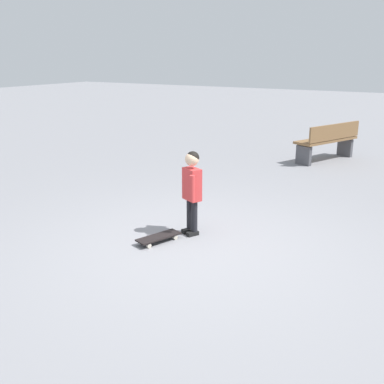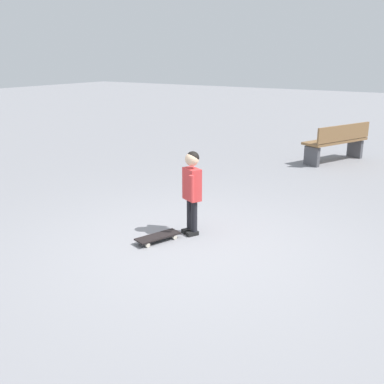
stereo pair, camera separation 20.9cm
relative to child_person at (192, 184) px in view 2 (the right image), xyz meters
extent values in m
plane|color=gray|center=(-0.37, -0.30, -0.66)|extent=(50.00, 50.00, 0.00)
cylinder|color=black|center=(-0.02, -0.05, -0.42)|extent=(0.08, 0.08, 0.42)
cube|color=black|center=(-0.05, -0.04, -0.63)|extent=(0.17, 0.14, 0.05)
cylinder|color=black|center=(0.03, 0.05, -0.42)|extent=(0.08, 0.08, 0.42)
cube|color=black|center=(0.00, 0.06, -0.63)|extent=(0.17, 0.14, 0.05)
cube|color=#D13838|center=(0.00, 0.00, -0.01)|extent=(0.23, 0.28, 0.40)
cylinder|color=#D13838|center=(-0.16, -0.10, -0.01)|extent=(0.06, 0.06, 0.32)
cylinder|color=#D13838|center=(0.12, 0.11, -0.01)|extent=(0.06, 0.06, 0.32)
sphere|color=beige|center=(0.00, 0.00, 0.31)|extent=(0.17, 0.17, 0.17)
sphere|color=black|center=(0.01, 0.00, 0.32)|extent=(0.16, 0.16, 0.16)
cube|color=black|center=(-0.43, 0.21, -0.59)|extent=(0.60, 0.36, 0.02)
cube|color=#B7B7BC|center=(-0.62, 0.28, -0.61)|extent=(0.06, 0.11, 0.02)
cube|color=#B7B7BC|center=(-0.25, 0.15, -0.61)|extent=(0.06, 0.11, 0.02)
cylinder|color=beige|center=(-0.64, 0.21, -0.63)|extent=(0.06, 0.05, 0.06)
cylinder|color=beige|center=(-0.60, 0.35, -0.63)|extent=(0.06, 0.05, 0.06)
cylinder|color=beige|center=(-0.27, 0.08, -0.63)|extent=(0.06, 0.05, 0.06)
cylinder|color=beige|center=(-0.22, 0.22, -0.63)|extent=(0.06, 0.05, 0.06)
cube|color=brown|center=(5.07, -0.32, -0.22)|extent=(1.65, 1.02, 0.05)
cube|color=brown|center=(4.99, -0.51, -0.02)|extent=(1.49, 0.65, 0.32)
cube|color=#4C4C51|center=(5.71, -0.59, -0.46)|extent=(0.21, 0.36, 0.39)
cube|color=#4C4C51|center=(4.42, -0.06, -0.46)|extent=(0.21, 0.36, 0.39)
camera|label=1|loc=(-4.66, -2.74, 1.52)|focal=42.81mm
camera|label=2|loc=(-4.55, -2.92, 1.52)|focal=42.81mm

